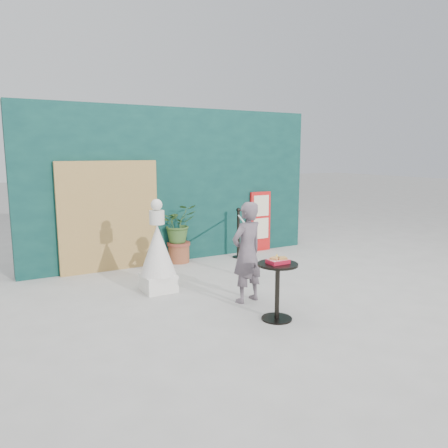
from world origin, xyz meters
TOP-DOWN VIEW (x-y plane):
  - ground at (0.00, 0.00)m, footprint 60.00×60.00m
  - back_wall at (0.00, 3.15)m, footprint 6.00×0.30m
  - bamboo_fence at (-1.40, 2.94)m, footprint 1.80×0.08m
  - woman at (-0.14, 0.28)m, footprint 0.59×0.45m
  - menu_board at (1.90, 2.95)m, footprint 0.50×0.07m
  - statue at (-1.08, 1.37)m, footprint 0.56×0.56m
  - cafe_table at (-0.17, -0.50)m, footprint 0.52×0.52m
  - food_basket at (-0.17, -0.50)m, footprint 0.26×0.19m
  - planter at (-0.08, 2.88)m, footprint 0.68×0.59m
  - stanchion_barrier at (0.85, 1.99)m, footprint 0.84×1.54m

SIDE VIEW (x-z plane):
  - ground at x=0.00m, z-range 0.00..0.00m
  - stanchion_barrier at x=0.85m, z-range -0.02..1.01m
  - cafe_table at x=-0.17m, z-range 0.12..0.87m
  - statue at x=-1.08m, z-range -0.13..1.31m
  - menu_board at x=1.90m, z-range 0.00..1.30m
  - planter at x=-0.08m, z-range 0.09..1.25m
  - woman at x=-0.14m, z-range 0.00..1.46m
  - food_basket at x=-0.17m, z-range 0.73..0.84m
  - bamboo_fence at x=-1.40m, z-range 0.00..2.00m
  - back_wall at x=0.00m, z-range 0.00..3.00m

